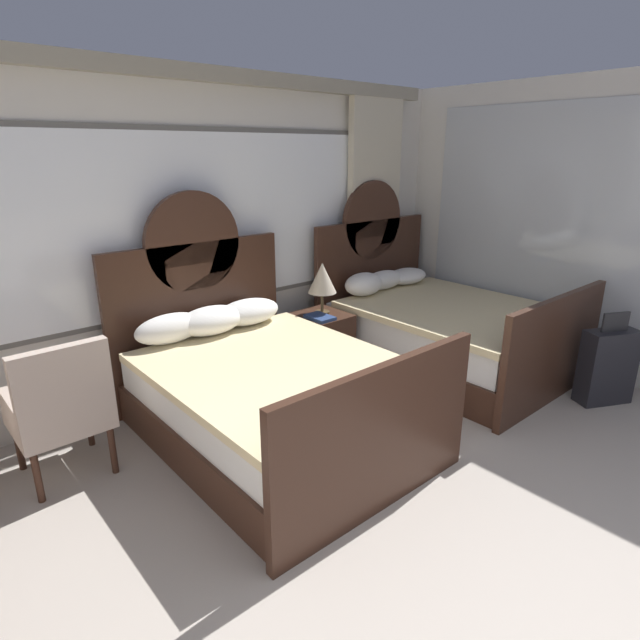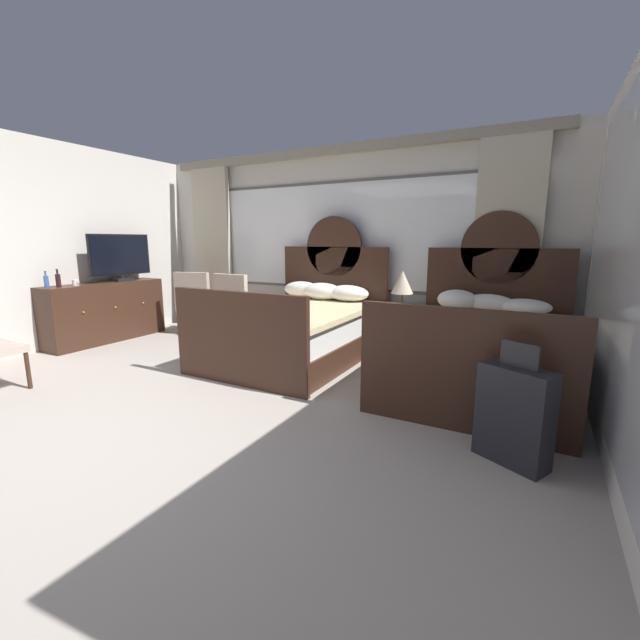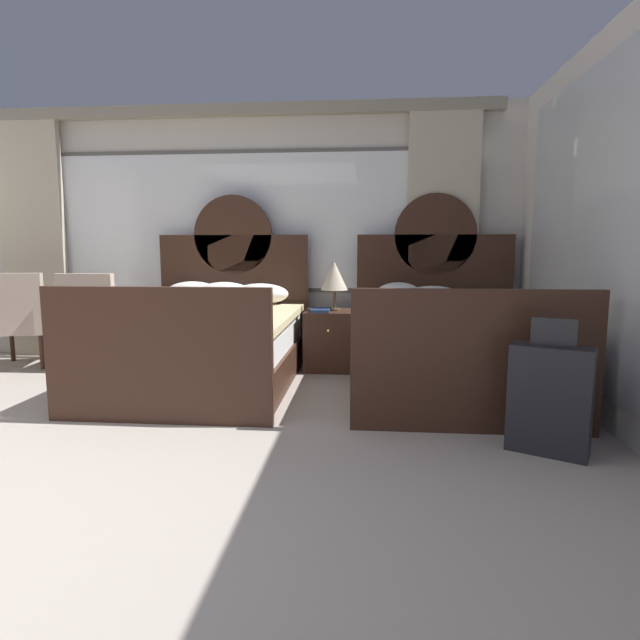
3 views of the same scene
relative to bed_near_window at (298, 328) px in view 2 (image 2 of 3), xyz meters
The scene contains 17 objects.
ground_plane 2.76m from the bed_near_window, 90.95° to the right, with size 24.00×24.00×0.00m, color #9E9389.
wall_back_window 1.53m from the bed_near_window, 92.27° to the left, with size 6.11×0.22×2.70m.
wall_left 3.46m from the bed_near_window, 160.71° to the right, with size 0.07×4.47×2.70m.
wall_right_mirror 3.37m from the bed_near_window, 19.38° to the right, with size 0.08×4.47×2.70m.
bed_near_window is the anchor object (origin of this frame).
bed_near_mirror 2.11m from the bed_near_window, ahead, with size 1.59×2.16×1.76m.
nightstand_between_beds 1.22m from the bed_near_window, 30.40° to the left, with size 0.49×0.51×0.59m.
table_lamp_on_nightstand 1.38m from the bed_near_window, 30.10° to the left, with size 0.27×0.27×0.48m.
book_on_nightstand 1.12m from the bed_near_window, 28.25° to the left, with size 0.18×0.26×0.03m.
dresser_minibar 2.94m from the bed_near_window, 169.18° to the right, with size 0.45×1.68×0.84m.
tv_flatscreen 2.99m from the bed_near_window, behind, with size 0.20×0.97×0.68m.
bottle_spirit_blue 3.23m from the bed_near_window, 156.11° to the right, with size 0.05×0.05×0.21m.
bottle_wine_dark 3.15m from the bed_near_window, 157.90° to the right, with size 0.06×0.06×0.23m.
cup_on_dresser 3.03m from the bed_near_window, 160.83° to the right, with size 0.11×0.08×0.08m.
armchair_by_window_left 1.36m from the bed_near_window, 161.50° to the left, with size 0.56×0.56×0.96m.
armchair_by_window_centre 2.12m from the bed_near_window, 168.21° to the left, with size 0.67×0.67×0.96m.
suitcase_on_floor 2.87m from the bed_near_window, 29.79° to the right, with size 0.49×0.38×0.80m.
Camera 2 is at (2.60, -1.44, 1.42)m, focal length 22.93 mm.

